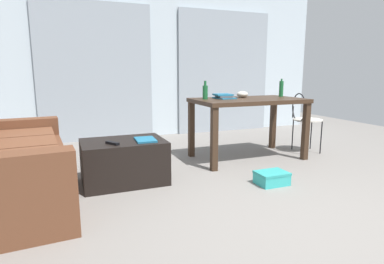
{
  "coord_description": "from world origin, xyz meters",
  "views": [
    {
      "loc": [
        -1.7,
        -1.86,
        1.13
      ],
      "look_at": [
        -0.31,
        1.58,
        0.43
      ],
      "focal_mm": 30.44,
      "sensor_mm": 36.0,
      "label": 1
    }
  ],
  "objects_px": {
    "bottle_far": "(281,89)",
    "tv_remote_primary": "(112,143)",
    "bottle_near": "(205,92)",
    "coffee_table": "(124,161)",
    "book_stack": "(223,96)",
    "magazine": "(145,140)",
    "couch": "(10,168)",
    "craft_table": "(248,107)",
    "wire_chair": "(303,115)",
    "shoebox": "(272,178)",
    "bowl": "(242,94)"
  },
  "relations": [
    {
      "from": "craft_table",
      "to": "bottle_near",
      "type": "xyz_separation_m",
      "value": [
        -0.55,
        0.12,
        0.2
      ]
    },
    {
      "from": "bottle_far",
      "to": "tv_remote_primary",
      "type": "distance_m",
      "value": 2.48
    },
    {
      "from": "tv_remote_primary",
      "to": "couch",
      "type": "bearing_deg",
      "value": 148.98
    },
    {
      "from": "magazine",
      "to": "coffee_table",
      "type": "bearing_deg",
      "value": 162.8
    },
    {
      "from": "couch",
      "to": "craft_table",
      "type": "bearing_deg",
      "value": 10.37
    },
    {
      "from": "couch",
      "to": "bottle_near",
      "type": "xyz_separation_m",
      "value": [
        2.11,
        0.6,
        0.57
      ]
    },
    {
      "from": "couch",
      "to": "bottle_far",
      "type": "xyz_separation_m",
      "value": [
        3.24,
        0.59,
        0.59
      ]
    },
    {
      "from": "bowl",
      "to": "tv_remote_primary",
      "type": "bearing_deg",
      "value": -159.38
    },
    {
      "from": "couch",
      "to": "tv_remote_primary",
      "type": "xyz_separation_m",
      "value": [
        0.87,
        -0.0,
        0.15
      ]
    },
    {
      "from": "coffee_table",
      "to": "book_stack",
      "type": "distance_m",
      "value": 1.57
    },
    {
      "from": "bottle_far",
      "to": "magazine",
      "type": "height_order",
      "value": "bottle_far"
    },
    {
      "from": "bottle_far",
      "to": "wire_chair",
      "type": "bearing_deg",
      "value": -19.28
    },
    {
      "from": "bottle_near",
      "to": "coffee_table",
      "type": "bearing_deg",
      "value": -157.1
    },
    {
      "from": "bottle_near",
      "to": "bottle_far",
      "type": "distance_m",
      "value": 1.13
    },
    {
      "from": "tv_remote_primary",
      "to": "wire_chair",
      "type": "bearing_deg",
      "value": -20.58
    },
    {
      "from": "bowl",
      "to": "magazine",
      "type": "relative_size",
      "value": 0.55
    },
    {
      "from": "book_stack",
      "to": "tv_remote_primary",
      "type": "distance_m",
      "value": 1.66
    },
    {
      "from": "bowl",
      "to": "coffee_table",
      "type": "bearing_deg",
      "value": -162.03
    },
    {
      "from": "bottle_far",
      "to": "bowl",
      "type": "xyz_separation_m",
      "value": [
        -0.55,
        0.09,
        -0.07
      ]
    },
    {
      "from": "craft_table",
      "to": "tv_remote_primary",
      "type": "relative_size",
      "value": 8.69
    },
    {
      "from": "coffee_table",
      "to": "shoebox",
      "type": "bearing_deg",
      "value": -24.5
    },
    {
      "from": "bottle_near",
      "to": "magazine",
      "type": "height_order",
      "value": "bottle_near"
    },
    {
      "from": "coffee_table",
      "to": "wire_chair",
      "type": "xyz_separation_m",
      "value": [
        2.56,
        0.35,
        0.3
      ]
    },
    {
      "from": "shoebox",
      "to": "wire_chair",
      "type": "bearing_deg",
      "value": 39.2
    },
    {
      "from": "wire_chair",
      "to": "book_stack",
      "type": "xyz_separation_m",
      "value": [
        -1.18,
        0.13,
        0.29
      ]
    },
    {
      "from": "bottle_near",
      "to": "tv_remote_primary",
      "type": "bearing_deg",
      "value": -153.95
    },
    {
      "from": "coffee_table",
      "to": "bottle_near",
      "type": "relative_size",
      "value": 3.62
    },
    {
      "from": "couch",
      "to": "shoebox",
      "type": "bearing_deg",
      "value": -11.69
    },
    {
      "from": "coffee_table",
      "to": "bowl",
      "type": "distance_m",
      "value": 1.88
    },
    {
      "from": "book_stack",
      "to": "magazine",
      "type": "relative_size",
      "value": 1.03
    },
    {
      "from": "craft_table",
      "to": "wire_chair",
      "type": "relative_size",
      "value": 1.68
    },
    {
      "from": "coffee_table",
      "to": "bowl",
      "type": "height_order",
      "value": "bowl"
    },
    {
      "from": "wire_chair",
      "to": "magazine",
      "type": "distance_m",
      "value": 2.39
    },
    {
      "from": "craft_table",
      "to": "magazine",
      "type": "height_order",
      "value": "craft_table"
    },
    {
      "from": "bowl",
      "to": "shoebox",
      "type": "height_order",
      "value": "bowl"
    },
    {
      "from": "bottle_far",
      "to": "book_stack",
      "type": "relative_size",
      "value": 0.87
    },
    {
      "from": "shoebox",
      "to": "coffee_table",
      "type": "bearing_deg",
      "value": 155.5
    },
    {
      "from": "bowl",
      "to": "book_stack",
      "type": "bearing_deg",
      "value": -168.07
    },
    {
      "from": "bottle_near",
      "to": "craft_table",
      "type": "bearing_deg",
      "value": -11.75
    },
    {
      "from": "magazine",
      "to": "shoebox",
      "type": "distance_m",
      "value": 1.33
    },
    {
      "from": "bowl",
      "to": "shoebox",
      "type": "distance_m",
      "value": 1.43
    },
    {
      "from": "couch",
      "to": "shoebox",
      "type": "height_order",
      "value": "couch"
    },
    {
      "from": "craft_table",
      "to": "magazine",
      "type": "bearing_deg",
      "value": -163.42
    },
    {
      "from": "coffee_table",
      "to": "tv_remote_primary",
      "type": "height_order",
      "value": "tv_remote_primary"
    },
    {
      "from": "magazine",
      "to": "bottle_near",
      "type": "bearing_deg",
      "value": 34.78
    },
    {
      "from": "craft_table",
      "to": "coffee_table",
      "type": "bearing_deg",
      "value": -167.98
    },
    {
      "from": "coffee_table",
      "to": "wire_chair",
      "type": "height_order",
      "value": "wire_chair"
    },
    {
      "from": "couch",
      "to": "bowl",
      "type": "xyz_separation_m",
      "value": [
        2.69,
        0.68,
        0.52
      ]
    },
    {
      "from": "bowl",
      "to": "book_stack",
      "type": "xyz_separation_m",
      "value": [
        -0.32,
        -0.07,
        -0.01
      ]
    },
    {
      "from": "bottle_near",
      "to": "bowl",
      "type": "height_order",
      "value": "bottle_near"
    }
  ]
}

